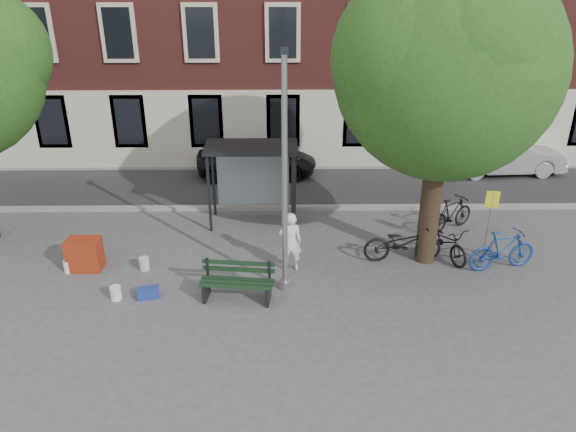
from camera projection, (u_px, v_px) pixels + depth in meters
The scene contains 21 objects.
ground at pixel (285, 289), 14.67m from camera, with size 90.00×90.00×0.00m, color #4C4C4F.
road at pixel (284, 187), 21.00m from camera, with size 40.00×4.00×0.01m, color #28282B.
curb_near at pixel (284, 208), 19.17m from camera, with size 40.00×0.25×0.12m, color gray.
curb_far at pixel (283, 167), 22.79m from camera, with size 40.00×0.25×0.12m, color gray.
lamppost at pixel (285, 190), 13.49m from camera, with size 0.28×0.35×6.11m.
tree_right at pixel (449, 60), 13.57m from camera, with size 5.76×5.60×8.20m.
bus_shelter at pixel (264, 166), 17.56m from camera, with size 2.85×1.45×2.62m.
painter at pixel (290, 242), 15.21m from camera, with size 0.63×0.41×1.72m, color white.
bench at pixel (237, 284), 14.08m from camera, with size 1.90×0.81×0.95m.
bike_a at pixel (403, 243), 15.75m from camera, with size 0.76×2.19×1.15m, color black.
bike_b at pixel (503, 250), 15.35m from camera, with size 0.55×1.96×1.18m, color navy.
bike_c at pixel (444, 241), 16.00m from camera, with size 0.68×1.96×1.03m, color black.
bike_d at pixel (451, 214), 17.52m from camera, with size 0.52×1.85×1.11m, color black.
car_dark at pixel (257, 159), 21.95m from camera, with size 2.14×4.63×1.29m, color black.
car_silver at pixel (505, 155), 22.05m from camera, with size 1.59×4.56×1.50m, color #A7AAAF.
red_stand at pixel (85, 254), 15.41m from camera, with size 0.90×0.60×0.90m, color maroon.
blue_crate at pixel (148, 293), 14.31m from camera, with size 0.55×0.40×0.20m, color navy.
bucket_a at pixel (69, 266), 15.38m from camera, with size 0.28×0.28×0.36m, color white.
bucket_b at pixel (116, 293), 14.16m from camera, with size 0.28×0.28×0.36m, color white.
bucket_c at pixel (144, 264), 15.49m from camera, with size 0.28×0.28×0.36m, color silver.
notice_sign at pixel (491, 209), 15.40m from camera, with size 0.36×0.09×2.11m.
Camera 1 is at (-0.07, -12.46, 7.98)m, focal length 35.00 mm.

